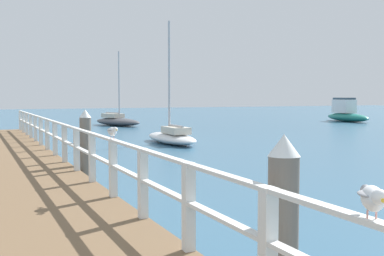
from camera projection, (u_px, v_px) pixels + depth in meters
The scene contains 9 objects.
pier_deck at pixel (13, 173), 11.87m from camera, with size 2.70×26.57×0.42m, color brown.
pier_railing at pixel (64, 139), 12.35m from camera, with size 0.12×25.09×0.99m.
dock_piling_near at pixel (283, 232), 4.32m from camera, with size 0.29×0.29×1.80m.
dock_piling_far at pixel (86, 145), 11.82m from camera, with size 0.29×0.29×1.80m.
seagull_foreground at pixel (373, 197), 2.83m from camera, with size 0.30×0.42×0.21m.
seagull_background at pixel (113, 131), 8.07m from camera, with size 0.18×0.48×0.21m.
boat_0 at pixel (346, 114), 39.48m from camera, with size 2.52×5.70×1.96m.
boat_1 at pixel (117, 121), 33.94m from camera, with size 3.03×4.98×5.24m.
boat_2 at pixel (172, 136), 21.30m from camera, with size 1.41×4.43×5.45m.
Camera 1 is at (-0.87, 0.73, 2.14)m, focal length 44.75 mm.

